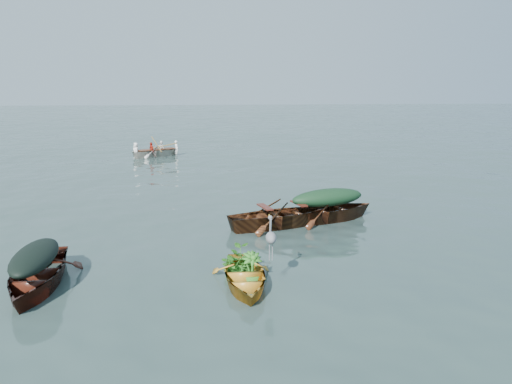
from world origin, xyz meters
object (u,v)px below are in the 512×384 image
rowed_boat (157,157)px  heron (271,244)px  yellow_dinghy (244,286)px  open_wooden_boat (282,226)px  dark_covered_boat (38,287)px  green_tarp_boat (327,221)px

rowed_boat → heron: bearing=165.8°
yellow_dinghy → heron: heron is taller
open_wooden_boat → dark_covered_boat: bearing=107.1°
yellow_dinghy → green_tarp_boat: (2.72, 4.56, 0.00)m
yellow_dinghy → open_wooden_boat: size_ratio=0.66×
yellow_dinghy → green_tarp_boat: 5.32m
rowed_boat → heron: (4.26, -17.69, 0.84)m
yellow_dinghy → open_wooden_boat: 4.31m
green_tarp_boat → heron: 5.06m
yellow_dinghy → rowed_boat: rowed_boat is taller
dark_covered_boat → heron: (4.71, -0.18, 0.84)m
green_tarp_boat → yellow_dinghy: bearing=131.1°
dark_covered_boat → open_wooden_boat: 6.69m
rowed_boat → heron: 18.22m
dark_covered_boat → green_tarp_boat: size_ratio=0.91×
dark_covered_boat → heron: bearing=-5.4°
dark_covered_boat → open_wooden_boat: open_wooden_boat is taller
open_wooden_boat → heron: size_ratio=4.75×
yellow_dinghy → heron: size_ratio=3.15×
dark_covered_boat → heron: heron is taller
dark_covered_boat → yellow_dinghy: bearing=-6.7°
yellow_dinghy → rowed_boat: (-3.72, 17.77, 0.00)m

